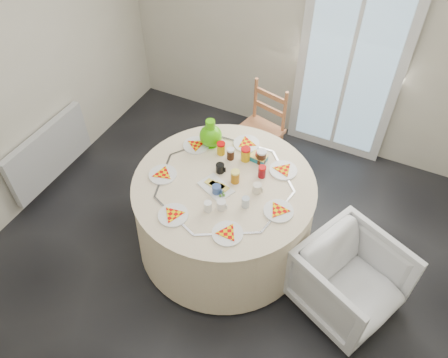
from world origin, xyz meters
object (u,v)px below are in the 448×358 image
at_px(wooden_chair, 258,130).
at_px(armchair, 351,276).
at_px(radiator, 49,153).
at_px(green_pitcher, 211,134).
at_px(table, 224,214).

bearing_deg(wooden_chair, armchair, -29.02).
height_order(radiator, armchair, armchair).
distance_m(radiator, wooden_chair, 2.04).
relative_size(wooden_chair, green_pitcher, 3.69).
xyz_separation_m(radiator, wooden_chair, (1.71, 1.11, 0.09)).
bearing_deg(armchair, wooden_chair, 71.74).
height_order(armchair, green_pitcher, green_pitcher).
bearing_deg(green_pitcher, wooden_chair, 56.64).
height_order(wooden_chair, armchair, wooden_chair).
xyz_separation_m(table, wooden_chair, (-0.13, 1.04, 0.09)).
relative_size(radiator, green_pitcher, 4.04).
bearing_deg(radiator, armchair, -1.12).
xyz_separation_m(radiator, armchair, (2.96, -0.06, 0.01)).
xyz_separation_m(radiator, green_pitcher, (1.54, 0.43, 0.49)).
bearing_deg(armchair, table, 108.15).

